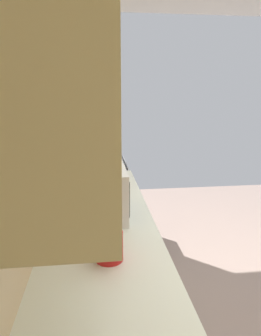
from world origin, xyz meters
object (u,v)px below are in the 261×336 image
at_px(kettle, 109,246).
at_px(bowl, 102,178).
at_px(oven_range, 99,201).
at_px(microwave, 96,191).

bearing_deg(kettle, bowl, 0.00).
height_order(oven_range, bowl, oven_range).
relative_size(oven_range, microwave, 2.33).
relative_size(oven_range, kettle, 6.04).
xyz_separation_m(oven_range, microwave, (-1.37, 0.02, 0.60)).
bearing_deg(bowl, oven_range, 3.06).
bearing_deg(oven_range, kettle, -179.00).
height_order(oven_range, microwave, microwave).
xyz_separation_m(bowl, kettle, (-1.29, 0.00, 0.05)).
distance_m(oven_range, kettle, 1.99).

